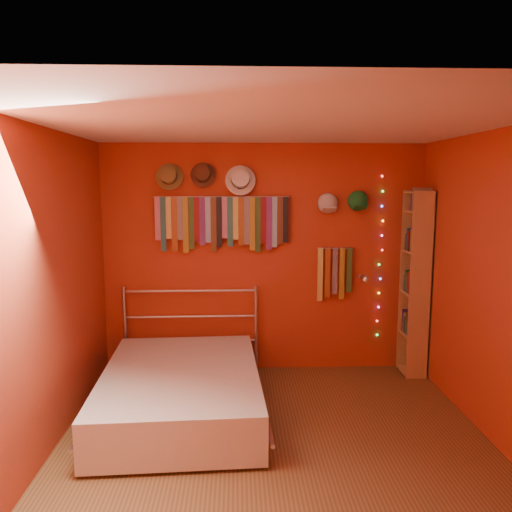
{
  "coord_description": "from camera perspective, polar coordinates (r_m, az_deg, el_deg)",
  "views": [
    {
      "loc": [
        -0.3,
        -3.66,
        2.07
      ],
      "look_at": [
        -0.12,
        0.9,
        1.41
      ],
      "focal_mm": 35.0,
      "sensor_mm": 36.0,
      "label": 1
    }
  ],
  "objects": [
    {
      "name": "ground",
      "position": [
        4.22,
        2.32,
        -21.15
      ],
      "size": [
        3.5,
        3.5,
        0.0
      ],
      "primitive_type": "plane",
      "color": "brown",
      "rests_on": "ground"
    },
    {
      "name": "back_wall",
      "position": [
        5.48,
        0.94,
        -0.34
      ],
      "size": [
        3.5,
        0.02,
        2.5
      ],
      "primitive_type": "cube",
      "color": "#9B3E19",
      "rests_on": "ground"
    },
    {
      "name": "right_wall",
      "position": [
        4.28,
        26.55,
        -3.69
      ],
      "size": [
        0.02,
        3.5,
        2.5
      ],
      "primitive_type": "cube",
      "color": "#9B3E19",
      "rests_on": "ground"
    },
    {
      "name": "left_wall",
      "position": [
        4.02,
        -23.35,
        -4.21
      ],
      "size": [
        0.02,
        3.5,
        2.5
      ],
      "primitive_type": "cube",
      "color": "#9B3E19",
      "rests_on": "ground"
    },
    {
      "name": "ceiling",
      "position": [
        3.7,
        2.55,
        14.92
      ],
      "size": [
        3.5,
        3.5,
        0.02
      ],
      "primitive_type": "cube",
      "color": "white",
      "rests_on": "back_wall"
    },
    {
      "name": "tie_rack",
      "position": [
        5.36,
        -3.89,
        4.06
      ],
      "size": [
        1.45,
        0.03,
        0.6
      ],
      "color": "#B3B3B8",
      "rests_on": "back_wall"
    },
    {
      "name": "small_tie_rack",
      "position": [
        5.54,
        8.94,
        -1.76
      ],
      "size": [
        0.4,
        0.03,
        0.59
      ],
      "color": "#B3B3B8",
      "rests_on": "back_wall"
    },
    {
      "name": "fedora_olive",
      "position": [
        5.36,
        -9.92,
        8.99
      ],
      "size": [
        0.29,
        0.16,
        0.28
      ],
      "rotation": [
        1.36,
        0.0,
        0.0
      ],
      "color": "brown",
      "rests_on": "back_wall"
    },
    {
      "name": "fedora_brown",
      "position": [
        5.33,
        -6.09,
        9.27
      ],
      "size": [
        0.27,
        0.14,
        0.26
      ],
      "rotation": [
        1.36,
        0.0,
        0.0
      ],
      "color": "#4B2A1B",
      "rests_on": "back_wall"
    },
    {
      "name": "fedora_white",
      "position": [
        5.31,
        -1.79,
        8.75
      ],
      "size": [
        0.32,
        0.17,
        0.32
      ],
      "rotation": [
        1.36,
        0.0,
        0.0
      ],
      "color": "silver",
      "rests_on": "back_wall"
    },
    {
      "name": "cap_white",
      "position": [
        5.45,
        8.18,
        5.95
      ],
      "size": [
        0.2,
        0.25,
        0.2
      ],
      "color": "silver",
      "rests_on": "back_wall"
    },
    {
      "name": "cap_green",
      "position": [
        5.52,
        11.56,
        6.17
      ],
      "size": [
        0.2,
        0.25,
        0.2
      ],
      "color": "#1A782D",
      "rests_on": "back_wall"
    },
    {
      "name": "fairy_lights",
      "position": [
        5.66,
        14.03,
        -0.15
      ],
      "size": [
        0.05,
        0.02,
        1.79
      ],
      "color": "#FF3333",
      "rests_on": "back_wall"
    },
    {
      "name": "reading_lamp",
      "position": [
        5.43,
        12.34,
        -2.54
      ],
      "size": [
        0.08,
        0.33,
        0.1
      ],
      "color": "#B3B3B8",
      "rests_on": "back_wall"
    },
    {
      "name": "bookshelf",
      "position": [
        5.65,
        18.13,
        -2.89
      ],
      "size": [
        0.25,
        0.34,
        2.0
      ],
      "color": "#A18249",
      "rests_on": "ground"
    },
    {
      "name": "bed",
      "position": [
        4.7,
        -8.53,
        -14.93
      ],
      "size": [
        1.55,
        2.04,
        0.97
      ],
      "rotation": [
        0.0,
        0.0,
        0.04
      ],
      "color": "#B3B3B8",
      "rests_on": "ground"
    }
  ]
}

